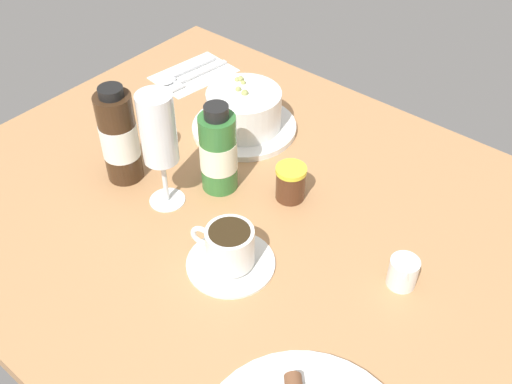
{
  "coord_description": "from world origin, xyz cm",
  "views": [
    {
      "loc": [
        -44.37,
        53.68,
        67.94
      ],
      "look_at": [
        0.79,
        -0.29,
        4.69
      ],
      "focal_mm": 41.88,
      "sensor_mm": 36.0,
      "label": 1
    }
  ],
  "objects_px": {
    "wine_glass": "(158,134)",
    "porridge_bowl": "(244,112)",
    "creamer_jug": "(403,272)",
    "sauce_bottle_brown": "(119,137)",
    "jam_jar": "(291,183)",
    "cutlery_setting": "(192,74)",
    "coffee_cup": "(230,250)",
    "sauce_bottle_green": "(218,152)"
  },
  "relations": [
    {
      "from": "coffee_cup",
      "to": "creamer_jug",
      "type": "xyz_separation_m",
      "value": [
        -0.21,
        -0.13,
        -0.01
      ]
    },
    {
      "from": "wine_glass",
      "to": "sauce_bottle_brown",
      "type": "xyz_separation_m",
      "value": [
        0.1,
        0.0,
        -0.06
      ]
    },
    {
      "from": "creamer_jug",
      "to": "wine_glass",
      "type": "height_order",
      "value": "wine_glass"
    },
    {
      "from": "wine_glass",
      "to": "jam_jar",
      "type": "bearing_deg",
      "value": -137.59
    },
    {
      "from": "creamer_jug",
      "to": "coffee_cup",
      "type": "bearing_deg",
      "value": 31.38
    },
    {
      "from": "porridge_bowl",
      "to": "wine_glass",
      "type": "xyz_separation_m",
      "value": [
        -0.03,
        0.23,
        0.1
      ]
    },
    {
      "from": "jam_jar",
      "to": "sauce_bottle_green",
      "type": "relative_size",
      "value": 0.39
    },
    {
      "from": "porridge_bowl",
      "to": "creamer_jug",
      "type": "xyz_separation_m",
      "value": [
        -0.42,
        0.14,
        -0.02
      ]
    },
    {
      "from": "wine_glass",
      "to": "sauce_bottle_green",
      "type": "relative_size",
      "value": 1.28
    },
    {
      "from": "coffee_cup",
      "to": "wine_glass",
      "type": "xyz_separation_m",
      "value": [
        0.17,
        -0.04,
        0.11
      ]
    },
    {
      "from": "creamer_jug",
      "to": "wine_glass",
      "type": "xyz_separation_m",
      "value": [
        0.39,
        0.09,
        0.11
      ]
    },
    {
      "from": "creamer_jug",
      "to": "sauce_bottle_green",
      "type": "height_order",
      "value": "sauce_bottle_green"
    },
    {
      "from": "cutlery_setting",
      "to": "porridge_bowl",
      "type": "bearing_deg",
      "value": 160.09
    },
    {
      "from": "porridge_bowl",
      "to": "cutlery_setting",
      "type": "bearing_deg",
      "value": -19.91
    },
    {
      "from": "porridge_bowl",
      "to": "sauce_bottle_brown",
      "type": "height_order",
      "value": "sauce_bottle_brown"
    },
    {
      "from": "wine_glass",
      "to": "sauce_bottle_brown",
      "type": "height_order",
      "value": "wine_glass"
    },
    {
      "from": "sauce_bottle_green",
      "to": "coffee_cup",
      "type": "bearing_deg",
      "value": 137.31
    },
    {
      "from": "cutlery_setting",
      "to": "creamer_jug",
      "type": "height_order",
      "value": "creamer_jug"
    },
    {
      "from": "creamer_jug",
      "to": "sauce_bottle_brown",
      "type": "xyz_separation_m",
      "value": [
        0.49,
        0.09,
        0.06
      ]
    },
    {
      "from": "coffee_cup",
      "to": "wine_glass",
      "type": "distance_m",
      "value": 0.21
    },
    {
      "from": "porridge_bowl",
      "to": "jam_jar",
      "type": "relative_size",
      "value": 3.17
    },
    {
      "from": "cutlery_setting",
      "to": "wine_glass",
      "type": "distance_m",
      "value": 0.42
    },
    {
      "from": "jam_jar",
      "to": "porridge_bowl",
      "type": "bearing_deg",
      "value": -27.43
    },
    {
      "from": "jam_jar",
      "to": "creamer_jug",
      "type": "bearing_deg",
      "value": 169.18
    },
    {
      "from": "cutlery_setting",
      "to": "wine_glass",
      "type": "relative_size",
      "value": 0.88
    },
    {
      "from": "jam_jar",
      "to": "sauce_bottle_brown",
      "type": "relative_size",
      "value": 0.35
    },
    {
      "from": "cutlery_setting",
      "to": "jam_jar",
      "type": "xyz_separation_m",
      "value": [
        -0.4,
        0.17,
        0.03
      ]
    },
    {
      "from": "sauce_bottle_brown",
      "to": "sauce_bottle_green",
      "type": "relative_size",
      "value": 1.1
    },
    {
      "from": "sauce_bottle_brown",
      "to": "cutlery_setting",
      "type": "bearing_deg",
      "value": -64.87
    },
    {
      "from": "cutlery_setting",
      "to": "wine_glass",
      "type": "height_order",
      "value": "wine_glass"
    },
    {
      "from": "cutlery_setting",
      "to": "creamer_jug",
      "type": "bearing_deg",
      "value": 161.03
    },
    {
      "from": "coffee_cup",
      "to": "wine_glass",
      "type": "bearing_deg",
      "value": -12.09
    },
    {
      "from": "cutlery_setting",
      "to": "coffee_cup",
      "type": "height_order",
      "value": "coffee_cup"
    },
    {
      "from": "wine_glass",
      "to": "cutlery_setting",
      "type": "bearing_deg",
      "value": -51.39
    },
    {
      "from": "coffee_cup",
      "to": "sauce_bottle_green",
      "type": "height_order",
      "value": "sauce_bottle_green"
    },
    {
      "from": "jam_jar",
      "to": "sauce_bottle_brown",
      "type": "xyz_separation_m",
      "value": [
        0.26,
        0.14,
        0.05
      ]
    },
    {
      "from": "cutlery_setting",
      "to": "creamer_jug",
      "type": "xyz_separation_m",
      "value": [
        -0.64,
        0.22,
        0.02
      ]
    },
    {
      "from": "wine_glass",
      "to": "porridge_bowl",
      "type": "bearing_deg",
      "value": -82.3
    },
    {
      "from": "porridge_bowl",
      "to": "sauce_bottle_brown",
      "type": "bearing_deg",
      "value": 73.16
    },
    {
      "from": "cutlery_setting",
      "to": "jam_jar",
      "type": "distance_m",
      "value": 0.44
    },
    {
      "from": "coffee_cup",
      "to": "sauce_bottle_brown",
      "type": "distance_m",
      "value": 0.29
    },
    {
      "from": "porridge_bowl",
      "to": "creamer_jug",
      "type": "height_order",
      "value": "porridge_bowl"
    }
  ]
}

